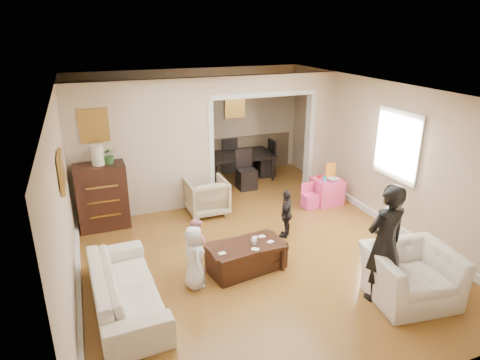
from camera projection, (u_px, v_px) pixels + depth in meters
name	position (u px, v px, depth m)	size (l,w,h in m)	color
floor	(244.00, 240.00, 7.34)	(7.00, 7.00, 0.00)	#935F26
partition_left	(143.00, 149.00, 8.01)	(2.75, 0.18, 2.60)	#C6AC90
partition_right	(319.00, 132.00, 9.29)	(0.55, 0.18, 2.60)	#C6AC90
partition_header	(263.00, 83.00, 8.44)	(2.22, 0.18, 0.35)	#C6AC90
window_pane	(398.00, 145.00, 7.36)	(0.03, 0.95, 1.10)	white
framed_art_partition	(94.00, 126.00, 7.46)	(0.45, 0.03, 0.55)	brown
framed_art_sofa_wall	(61.00, 171.00, 5.29)	(0.03, 0.55, 0.40)	brown
framed_art_alcove	(235.00, 105.00, 10.13)	(0.45, 0.03, 0.55)	brown
sofa	(125.00, 287.00, 5.51)	(2.06, 0.80, 0.60)	silver
armchair_back	(207.00, 196.00, 8.29)	(0.76, 0.78, 0.71)	tan
armchair_front	(411.00, 275.00, 5.67)	(1.12, 0.98, 0.73)	silver
dresser	(103.00, 196.00, 7.63)	(0.88, 0.49, 1.21)	black
table_lamp	(97.00, 155.00, 7.36)	(0.22, 0.22, 0.36)	beige
potted_plant	(109.00, 155.00, 7.43)	(0.28, 0.24, 0.31)	#396B2F
coffee_table	(246.00, 257.00, 6.41)	(1.14, 0.57, 0.43)	#371D11
coffee_cup	(254.00, 242.00, 6.31)	(0.09, 0.09, 0.09)	beige
play_table	(327.00, 191.00, 8.80)	(0.55, 0.55, 0.53)	#EB3E7F
cereal_box	(330.00, 170.00, 8.78)	(0.20, 0.07, 0.30)	yellow
cyan_cup	(325.00, 179.00, 8.62)	(0.08, 0.08, 0.08)	#28CAC8
toy_block	(320.00, 177.00, 8.77)	(0.08, 0.06, 0.05)	red
play_bowl	(333.00, 179.00, 8.61)	(0.22, 0.22, 0.05)	silver
dining_table	(236.00, 167.00, 10.11)	(1.77, 0.99, 0.62)	black
adult_person	(385.00, 243.00, 5.52)	(0.61, 0.40, 1.67)	black
child_kneel_a	(194.00, 257.00, 5.90)	(0.46, 0.30, 0.94)	silver
child_kneel_b	(196.00, 244.00, 6.36)	(0.41, 0.32, 0.84)	pink
child_toddler	(287.00, 214.00, 7.33)	(0.51, 0.21, 0.87)	black
craft_papers	(253.00, 244.00, 6.34)	(0.91, 0.45, 0.00)	white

